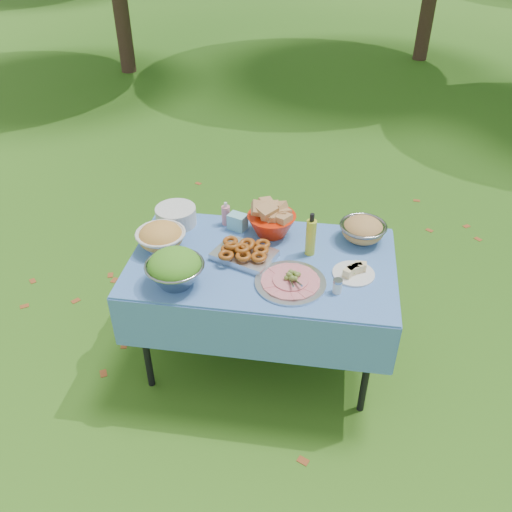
{
  "coord_description": "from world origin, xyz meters",
  "views": [
    {
      "loc": [
        0.33,
        -2.39,
        2.54
      ],
      "look_at": [
        -0.03,
        0.0,
        0.79
      ],
      "focal_mm": 38.0,
      "sensor_mm": 36.0,
      "label": 1
    }
  ],
  "objects": [
    {
      "name": "ground",
      "position": [
        0.0,
        0.0,
        0.0
      ],
      "size": [
        80.0,
        80.0,
        0.0
      ],
      "primitive_type": "plane",
      "color": "#133B0A",
      "rests_on": "ground"
    },
    {
      "name": "picnic_table",
      "position": [
        0.0,
        0.0,
        0.38
      ],
      "size": [
        1.46,
        0.86,
        0.76
      ],
      "primitive_type": "cube",
      "color": "#84BDFF",
      "rests_on": "ground"
    },
    {
      "name": "salad_bowl",
      "position": [
        -0.41,
        -0.27,
        0.86
      ],
      "size": [
        0.36,
        0.36,
        0.2
      ],
      "primitive_type": null,
      "rotation": [
        0.0,
        0.0,
        -0.22
      ],
      "color": "gray",
      "rests_on": "picnic_table"
    },
    {
      "name": "pasta_bowl_white",
      "position": [
        -0.58,
        0.03,
        0.84
      ],
      "size": [
        0.33,
        0.33,
        0.16
      ],
      "primitive_type": null,
      "rotation": [
        0.0,
        0.0,
        0.22
      ],
      "color": "silver",
      "rests_on": "picnic_table"
    },
    {
      "name": "plate_stack",
      "position": [
        -0.57,
        0.3,
        0.82
      ],
      "size": [
        0.28,
        0.28,
        0.11
      ],
      "primitive_type": "cylinder",
      "rotation": [
        0.0,
        0.0,
        -0.17
      ],
      "color": "silver",
      "rests_on": "picnic_table"
    },
    {
      "name": "wipes_box",
      "position": [
        -0.19,
        0.3,
        0.81
      ],
      "size": [
        0.13,
        0.11,
        0.1
      ],
      "primitive_type": "cube",
      "rotation": [
        0.0,
        0.0,
        -0.35
      ],
      "color": "#78C2CB",
      "rests_on": "picnic_table"
    },
    {
      "name": "sanitizer_bottle",
      "position": [
        -0.27,
        0.34,
        0.84
      ],
      "size": [
        0.07,
        0.07,
        0.15
      ],
      "primitive_type": "cylinder",
      "rotation": [
        0.0,
        0.0,
        -0.35
      ],
      "color": "#D57A86",
      "rests_on": "picnic_table"
    },
    {
      "name": "bread_bowl",
      "position": [
        0.02,
        0.28,
        0.86
      ],
      "size": [
        0.36,
        0.36,
        0.19
      ],
      "primitive_type": null,
      "rotation": [
        0.0,
        0.0,
        0.34
      ],
      "color": "red",
      "rests_on": "picnic_table"
    },
    {
      "name": "pasta_bowl_steel",
      "position": [
        0.55,
        0.29,
        0.83
      ],
      "size": [
        0.31,
        0.31,
        0.14
      ],
      "primitive_type": null,
      "rotation": [
        0.0,
        0.0,
        0.17
      ],
      "color": "gray",
      "rests_on": "picnic_table"
    },
    {
      "name": "fried_tray",
      "position": [
        -0.1,
        0.01,
        0.8
      ],
      "size": [
        0.39,
        0.33,
        0.08
      ],
      "primitive_type": "cube",
      "rotation": [
        0.0,
        0.0,
        -0.36
      ],
      "color": "silver",
      "rests_on": "picnic_table"
    },
    {
      "name": "charcuterie_platter",
      "position": [
        0.18,
        -0.18,
        0.8
      ],
      "size": [
        0.47,
        0.47,
        0.09
      ],
      "primitive_type": "cylinder",
      "rotation": [
        0.0,
        0.0,
        0.32
      ],
      "color": "#B8BCC0",
      "rests_on": "picnic_table"
    },
    {
      "name": "oil_bottle",
      "position": [
        0.26,
        0.11,
        0.89
      ],
      "size": [
        0.08,
        0.08,
        0.26
      ],
      "primitive_type": "cylinder",
      "rotation": [
        0.0,
        0.0,
        -0.42
      ],
      "color": "gold",
      "rests_on": "picnic_table"
    },
    {
      "name": "cheese_plate",
      "position": [
        0.5,
        -0.05,
        0.79
      ],
      "size": [
        0.26,
        0.26,
        0.06
      ],
      "primitive_type": "cylinder",
      "rotation": [
        0.0,
        0.0,
        -0.15
      ],
      "color": "silver",
      "rests_on": "picnic_table"
    },
    {
      "name": "shaker",
      "position": [
        0.42,
        -0.22,
        0.8
      ],
      "size": [
        0.05,
        0.05,
        0.08
      ],
      "primitive_type": "cylinder",
      "rotation": [
        0.0,
        0.0,
        -0.07
      ],
      "color": "silver",
      "rests_on": "picnic_table"
    }
  ]
}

